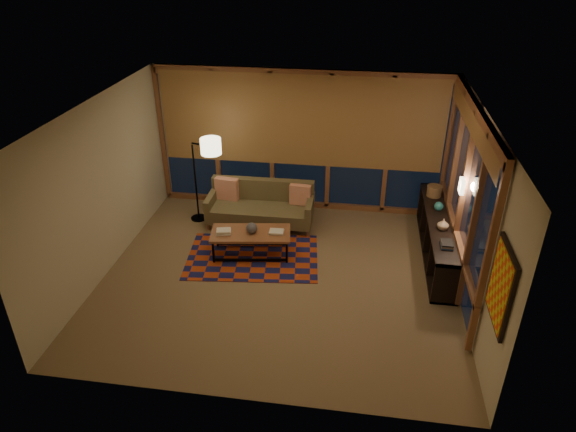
# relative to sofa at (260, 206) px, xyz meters

# --- Properties ---
(floor) EXTENTS (5.50, 5.00, 0.01)m
(floor) POSITION_rel_sofa_xyz_m (0.62, -1.58, -0.39)
(floor) COLOR tan
(floor) RESTS_ON ground
(ceiling) EXTENTS (5.50, 5.00, 0.01)m
(ceiling) POSITION_rel_sofa_xyz_m (0.62, -1.58, 2.31)
(ceiling) COLOR white
(ceiling) RESTS_ON walls
(walls) EXTENTS (5.51, 5.01, 2.70)m
(walls) POSITION_rel_sofa_xyz_m (0.62, -1.58, 0.96)
(walls) COLOR beige
(walls) RESTS_ON floor
(window_wall_back) EXTENTS (5.30, 0.16, 2.60)m
(window_wall_back) POSITION_rel_sofa_xyz_m (0.62, 0.85, 0.96)
(window_wall_back) COLOR #965936
(window_wall_back) RESTS_ON walls
(window_wall_right) EXTENTS (0.16, 3.70, 2.60)m
(window_wall_right) POSITION_rel_sofa_xyz_m (3.30, -0.98, 0.96)
(window_wall_right) COLOR #965936
(window_wall_right) RESTS_ON walls
(wall_art) EXTENTS (0.06, 0.74, 0.94)m
(wall_art) POSITION_rel_sofa_xyz_m (3.33, -3.43, 1.06)
(wall_art) COLOR #F24212
(wall_art) RESTS_ON walls
(wall_sconce) EXTENTS (0.12, 0.18, 0.22)m
(wall_sconce) POSITION_rel_sofa_xyz_m (3.24, -1.13, 1.16)
(wall_sconce) COLOR #FFEDBA
(wall_sconce) RESTS_ON walls
(sofa) EXTENTS (1.93, 0.80, 0.79)m
(sofa) POSITION_rel_sofa_xyz_m (0.00, 0.00, 0.00)
(sofa) COLOR brown
(sofa) RESTS_ON floor
(pillow_left) EXTENTS (0.45, 0.20, 0.43)m
(pillow_left) POSITION_rel_sofa_xyz_m (-0.66, 0.19, 0.22)
(pillow_left) COLOR red
(pillow_left) RESTS_ON sofa
(pillow_right) EXTENTS (0.39, 0.16, 0.38)m
(pillow_right) POSITION_rel_sofa_xyz_m (0.72, 0.16, 0.19)
(pillow_right) COLOR red
(pillow_right) RESTS_ON sofa
(area_rug) EXTENTS (2.31, 1.67, 0.01)m
(area_rug) POSITION_rel_sofa_xyz_m (0.08, -1.11, -0.39)
(area_rug) COLOR #B53D15
(area_rug) RESTS_ON floor
(coffee_table) EXTENTS (1.38, 0.78, 0.44)m
(coffee_table) POSITION_rel_sofa_xyz_m (0.04, -1.03, -0.17)
(coffee_table) COLOR #965936
(coffee_table) RESTS_ON floor
(book_stack_a) EXTENTS (0.28, 0.24, 0.07)m
(book_stack_a) POSITION_rel_sofa_xyz_m (-0.39, -1.13, 0.08)
(book_stack_a) COLOR silver
(book_stack_a) RESTS_ON coffee_table
(book_stack_b) EXTENTS (0.22, 0.18, 0.04)m
(book_stack_b) POSITION_rel_sofa_xyz_m (0.47, -0.98, 0.07)
(book_stack_b) COLOR silver
(book_stack_b) RESTS_ON coffee_table
(ceramic_pot) EXTENTS (0.21, 0.21, 0.19)m
(ceramic_pot) POSITION_rel_sofa_xyz_m (0.07, -1.04, 0.14)
(ceramic_pot) COLOR black
(ceramic_pot) RESTS_ON coffee_table
(floor_lamp) EXTENTS (0.63, 0.49, 1.67)m
(floor_lamp) POSITION_rel_sofa_xyz_m (-1.21, 0.05, 0.44)
(floor_lamp) COLOR black
(floor_lamp) RESTS_ON floor
(bookshelf) EXTENTS (0.40, 2.74, 0.69)m
(bookshelf) POSITION_rel_sofa_xyz_m (3.11, -0.58, -0.05)
(bookshelf) COLOR black
(bookshelf) RESTS_ON floor
(basket) EXTENTS (0.29, 0.29, 0.19)m
(basket) POSITION_rel_sofa_xyz_m (3.09, 0.29, 0.39)
(basket) COLOR #8E6340
(basket) RESTS_ON bookshelf
(teal_bowl) EXTENTS (0.18, 0.18, 0.15)m
(teal_bowl) POSITION_rel_sofa_xyz_m (3.11, -0.27, 0.37)
(teal_bowl) COLOR teal
(teal_bowl) RESTS_ON bookshelf
(vase) EXTENTS (0.21, 0.21, 0.19)m
(vase) POSITION_rel_sofa_xyz_m (3.11, -0.91, 0.39)
(vase) COLOR tan
(vase) RESTS_ON bookshelf
(shelf_book_stack) EXTENTS (0.19, 0.26, 0.07)m
(shelf_book_stack) POSITION_rel_sofa_xyz_m (3.11, -1.42, 0.33)
(shelf_book_stack) COLOR silver
(shelf_book_stack) RESTS_ON bookshelf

